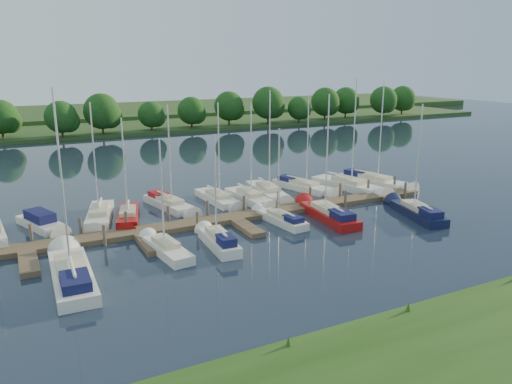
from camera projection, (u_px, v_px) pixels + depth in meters
name	position (u px, v px, depth m)	size (l,w,h in m)	color
ground	(279.00, 251.00, 35.41)	(260.00, 260.00, 0.00)	black
near_bank	(460.00, 368.00, 21.55)	(90.00, 10.00, 0.50)	#224413
dock	(236.00, 220.00, 41.67)	(40.00, 6.00, 0.40)	#503C2D
mooring_pilings	(230.00, 212.00, 42.53)	(38.24, 2.84, 2.00)	#473D33
far_shore	(95.00, 127.00, 100.02)	(180.00, 30.00, 0.60)	#223E18
distant_hill	(77.00, 113.00, 121.48)	(220.00, 40.00, 1.40)	#345425
treeline	(137.00, 113.00, 90.16)	(145.34, 9.18, 8.22)	#38281C
motorboat	(42.00, 224.00, 40.13)	(3.54, 6.23, 1.72)	silver
sailboat_n_2	(100.00, 217.00, 42.27)	(3.59, 8.13, 10.30)	silver
sailboat_n_3	(128.00, 217.00, 42.24)	(3.20, 7.09, 9.03)	#990E0E
sailboat_n_4	(170.00, 205.00, 45.69)	(3.14, 7.81, 9.83)	silver
sailboat_n_5	(219.00, 200.00, 47.49)	(2.21, 7.75, 9.80)	silver
sailboat_n_6	(250.00, 199.00, 47.69)	(2.16, 7.61, 9.81)	silver
sailboat_n_7	(268.00, 193.00, 49.83)	(2.87, 8.58, 10.84)	silver
sailboat_n_8	(304.00, 187.00, 52.11)	(3.73, 8.05, 10.15)	silver
sailboat_n_9	(349.00, 187.00, 52.44)	(3.92, 9.41, 11.83)	silver
sailboat_n_10	(374.00, 182.00, 54.23)	(4.20, 9.03, 11.41)	silver
sailboat_s_0	(72.00, 275.00, 30.62)	(2.49, 9.53, 12.11)	silver
sailboat_s_1	(166.00, 250.00, 34.94)	(2.20, 6.57, 8.47)	silver
sailboat_s_2	(218.00, 242.00, 36.20)	(1.87, 6.49, 8.61)	silver
sailboat_s_3	(281.00, 219.00, 41.48)	(2.10, 6.40, 8.17)	silver
sailboat_s_4	(327.00, 215.00, 42.65)	(2.69, 8.59, 10.92)	#990E0E
sailboat_s_5	(416.00, 213.00, 43.26)	(3.34, 7.87, 10.05)	#0F1534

